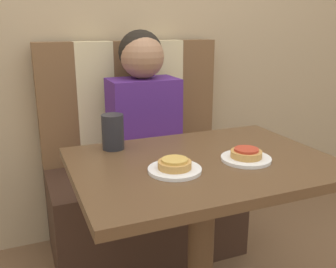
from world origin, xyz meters
TOP-DOWN VIEW (x-y plane):
  - wall_back at (0.00, 0.99)m, footprint 7.00×0.05m
  - booth_seat at (0.00, 0.67)m, footprint 1.01×0.54m
  - booth_backrest at (0.00, 0.89)m, footprint 1.01×0.09m
  - dining_table at (0.00, 0.00)m, footprint 0.93×0.67m
  - person at (0.00, 0.67)m, footprint 0.35×0.25m
  - plate_left at (-0.14, -0.06)m, footprint 0.18×0.18m
  - plate_right at (0.14, -0.06)m, footprint 0.18×0.18m
  - pizza_left at (-0.14, -0.06)m, footprint 0.11×0.11m
  - pizza_right at (0.14, -0.06)m, footprint 0.11×0.11m
  - drinking_cup at (-0.27, 0.25)m, footprint 0.09×0.09m

SIDE VIEW (x-z plane):
  - booth_seat at x=0.00m, z-range 0.00..0.49m
  - dining_table at x=0.00m, z-range 0.27..1.04m
  - plate_left at x=-0.14m, z-range 0.77..0.78m
  - plate_right at x=0.14m, z-range 0.77..0.78m
  - pizza_left at x=-0.14m, z-range 0.78..0.81m
  - pizza_right at x=0.14m, z-range 0.78..0.81m
  - booth_backrest at x=0.00m, z-range 0.49..1.15m
  - drinking_cup at x=-0.27m, z-range 0.77..0.91m
  - person at x=0.00m, z-range 0.50..1.23m
  - wall_back at x=0.00m, z-range 0.00..2.60m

